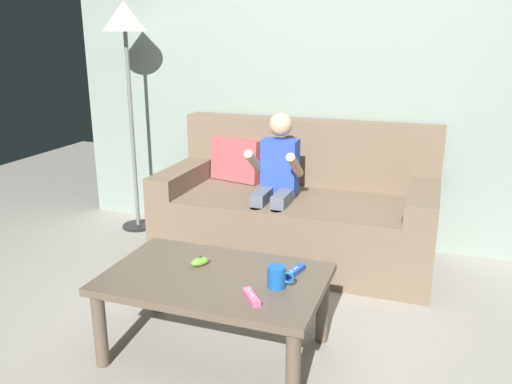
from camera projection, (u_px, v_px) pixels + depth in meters
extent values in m
plane|color=#9E998E|center=(260.00, 358.00, 2.43)|extent=(8.01, 8.01, 0.00)
cube|color=gray|center=(339.00, 63.00, 3.52)|extent=(4.00, 0.05, 2.50)
cube|color=#75604C|center=(294.00, 227.00, 3.47)|extent=(1.77, 0.80, 0.43)
cube|color=#75604C|center=(308.00, 152.00, 3.63)|extent=(1.77, 0.16, 0.45)
cube|color=#75604C|center=(185.00, 175.00, 3.64)|extent=(0.18, 0.80, 0.14)
cube|color=#75604C|center=(424.00, 198.00, 3.13)|extent=(0.18, 0.80, 0.14)
cube|color=#B24C51|center=(238.00, 159.00, 3.74)|extent=(0.40, 0.23, 0.31)
cylinder|color=slate|center=(256.00, 241.00, 3.23)|extent=(0.07, 0.07, 0.43)
cylinder|color=slate|center=(276.00, 244.00, 3.19)|extent=(0.07, 0.07, 0.43)
cube|color=slate|center=(263.00, 196.00, 3.28)|extent=(0.08, 0.28, 0.08)
cube|color=slate|center=(283.00, 198.00, 3.24)|extent=(0.08, 0.28, 0.08)
cube|color=blue|center=(280.00, 166.00, 3.34)|extent=(0.22, 0.13, 0.34)
cylinder|color=#DBAA87|center=(254.00, 162.00, 3.26)|extent=(0.05, 0.25, 0.19)
cylinder|color=#DBAA87|center=(295.00, 165.00, 3.17)|extent=(0.05, 0.25, 0.19)
sphere|color=#DBAA87|center=(281.00, 125.00, 3.26)|extent=(0.15, 0.15, 0.15)
cube|color=brown|center=(215.00, 279.00, 2.37)|extent=(0.99, 0.62, 0.04)
cylinder|color=brown|center=(100.00, 329.00, 2.33)|extent=(0.06, 0.06, 0.36)
cylinder|color=brown|center=(293.00, 370.00, 2.05)|extent=(0.06, 0.06, 0.36)
cylinder|color=brown|center=(159.00, 280.00, 2.81)|extent=(0.06, 0.06, 0.36)
cylinder|color=brown|center=(322.00, 307.00, 2.52)|extent=(0.06, 0.06, 0.36)
cube|color=blue|center=(295.00, 271.00, 2.38)|extent=(0.07, 0.14, 0.02)
cylinder|color=#99999E|center=(291.00, 271.00, 2.35)|extent=(0.02, 0.02, 0.00)
cylinder|color=silver|center=(295.00, 269.00, 2.37)|extent=(0.01, 0.01, 0.00)
cylinder|color=silver|center=(297.00, 267.00, 2.39)|extent=(0.01, 0.01, 0.00)
ellipsoid|color=#72C638|center=(200.00, 262.00, 2.46)|extent=(0.09, 0.10, 0.04)
cylinder|color=#4C4C51|center=(200.00, 256.00, 2.45)|extent=(0.02, 0.02, 0.01)
cube|color=pink|center=(251.00, 297.00, 2.15)|extent=(0.11, 0.13, 0.02)
cylinder|color=#99999E|center=(249.00, 290.00, 2.18)|extent=(0.02, 0.02, 0.00)
cylinder|color=silver|center=(251.00, 294.00, 2.15)|extent=(0.01, 0.01, 0.00)
cylinder|color=silver|center=(253.00, 296.00, 2.13)|extent=(0.01, 0.01, 0.00)
cylinder|color=#1959B2|center=(277.00, 277.00, 2.24)|extent=(0.08, 0.08, 0.09)
torus|color=#1959B2|center=(288.00, 278.00, 2.23)|extent=(0.06, 0.01, 0.06)
cylinder|color=black|center=(139.00, 226.00, 4.08)|extent=(0.24, 0.24, 0.02)
cylinder|color=slate|center=(132.00, 133.00, 3.87)|extent=(0.03, 0.03, 1.43)
cone|color=beige|center=(124.00, 16.00, 3.63)|extent=(0.32, 0.32, 0.20)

